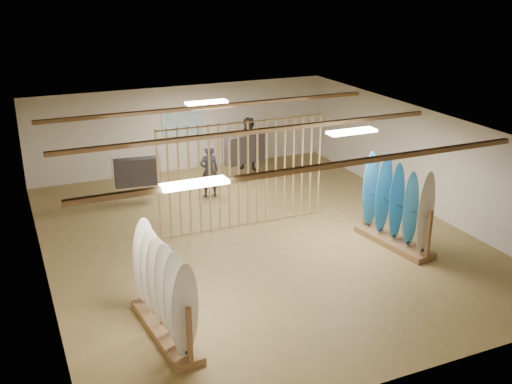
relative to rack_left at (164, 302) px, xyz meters
name	(u,v)px	position (x,y,z in m)	size (l,w,h in m)	color
floor	(256,237)	(3.22, 3.24, -0.67)	(12.00, 12.00, 0.00)	olive
ceiling	(256,128)	(3.22, 3.24, 2.13)	(12.00, 12.00, 0.00)	gray
wall_back	(182,128)	(3.22, 9.24, 0.73)	(12.00, 12.00, 0.00)	beige
wall_front	(411,302)	(3.22, -2.76, 0.73)	(12.00, 12.00, 0.00)	beige
wall_left	(39,216)	(-1.78, 3.24, 0.73)	(12.00, 12.00, 0.00)	beige
wall_right	(423,160)	(8.22, 3.24, 0.73)	(12.00, 12.00, 0.00)	beige
ceiling_slats	(256,131)	(3.22, 3.24, 2.05)	(9.50, 6.12, 0.10)	olive
light_panels	(256,130)	(3.22, 3.24, 2.07)	(1.20, 0.35, 0.06)	white
bamboo_partition	(243,175)	(3.22, 4.04, 0.73)	(4.45, 0.05, 2.78)	tan
poster	(182,123)	(3.22, 9.22, 0.93)	(1.40, 0.03, 0.90)	#3688C0
rack_left	(164,302)	(0.00, 0.00, 0.00)	(0.75, 2.45, 1.94)	olive
rack_right	(395,218)	(6.09, 1.48, 0.05)	(0.89, 2.28, 2.11)	olive
clothing_rack_a	(136,172)	(1.09, 6.81, 0.25)	(1.31, 0.48, 1.41)	silver
clothing_rack_b	(245,148)	(4.70, 7.47, 0.35)	(1.42, 0.72, 1.57)	silver
shopper_a	(209,168)	(3.15, 6.46, 0.22)	(0.64, 0.44, 1.77)	#2D2B34
shopper_b	(250,141)	(5.18, 8.18, 0.35)	(0.98, 0.77, 2.04)	#38312C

